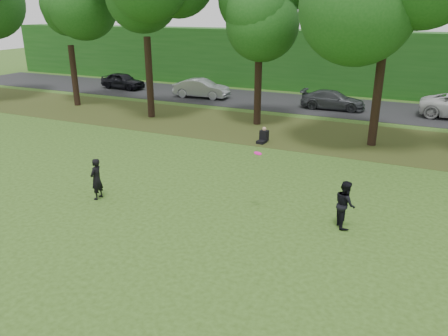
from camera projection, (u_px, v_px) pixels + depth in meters
name	position (u px, v px, depth m)	size (l,w,h in m)	color
ground	(193.00, 233.00, 13.98)	(120.00, 120.00, 0.00)	#2F4C17
leaf_litter	(300.00, 133.00, 25.08)	(60.00, 7.00, 0.01)	#453E18
street	(329.00, 106.00, 31.90)	(70.00, 7.00, 0.02)	black
far_hedge	(347.00, 62.00, 36.16)	(70.00, 3.00, 5.00)	#1B5117
player_left	(96.00, 179.00, 16.23)	(0.58, 0.38, 1.58)	black
player_right	(345.00, 204.00, 14.13)	(0.78, 0.61, 1.60)	black
parked_cars	(355.00, 99.00, 30.44)	(38.80, 3.13, 1.54)	black
frisbee	(258.00, 153.00, 14.53)	(0.36, 0.37, 0.10)	#FF15A2
seated_person	(263.00, 137.00, 23.24)	(0.49, 0.77, 0.83)	black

